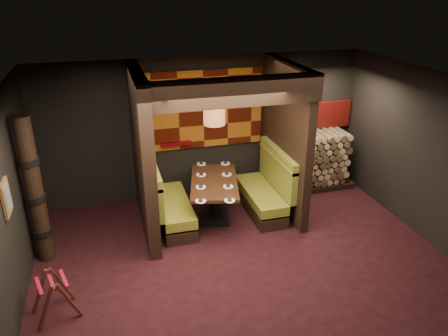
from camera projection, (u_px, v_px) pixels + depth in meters
floor at (246, 267)px, 6.91m from camera, size 6.50×5.50×0.02m
ceiling at (251, 87)px, 5.76m from camera, size 6.50×5.50×0.02m
wall_back at (204, 128)px, 8.77m from camera, size 6.50×0.02×2.85m
wall_front at (347, 314)px, 3.90m from camera, size 6.50×0.02×2.85m
wall_left at (4, 216)px, 5.52m from camera, size 0.02×5.50×2.85m
wall_right at (437, 162)px, 7.14m from camera, size 0.02×5.50×2.85m
partition_left at (143, 154)px, 7.45m from camera, size 0.20×2.20×2.85m
partition_right at (285, 139)px, 8.16m from camera, size 0.15×2.10×2.85m
header_beam at (233, 92)px, 6.46m from camera, size 2.85×0.18×0.44m
tapa_back_panel at (203, 109)px, 8.56m from camera, size 2.40×0.06×1.55m
tapa_side_panel at (147, 127)px, 7.47m from camera, size 0.04×1.85×1.45m
lacquer_shelf at (176, 144)px, 8.62m from camera, size 0.60×0.12×0.07m
booth_bench_left at (168, 204)px, 7.96m from camera, size 0.68×1.60×1.14m
booth_bench_right at (265, 191)px, 8.43m from camera, size 0.68×1.60×1.14m
dining_table at (214, 192)px, 8.01m from camera, size 1.16×1.68×0.81m
place_settings at (214, 180)px, 7.91m from camera, size 1.01×1.82×0.03m
pendant_lamp at (214, 112)px, 7.34m from camera, size 0.37×0.37×0.95m
framed_picture at (6, 198)px, 5.54m from camera, size 0.05×0.36×0.46m
luggage_rack at (54, 295)px, 5.78m from camera, size 0.70×0.58×0.66m
totem_column at (35, 193)px, 6.64m from camera, size 0.31×0.31×2.40m
firewood_stack at (314, 161)px, 9.30m from camera, size 1.73×0.70×1.22m
mosaic_header at (310, 116)px, 9.23m from camera, size 1.83×0.10×0.56m
bay_front_post at (284, 134)px, 8.41m from camera, size 0.08×0.08×2.85m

